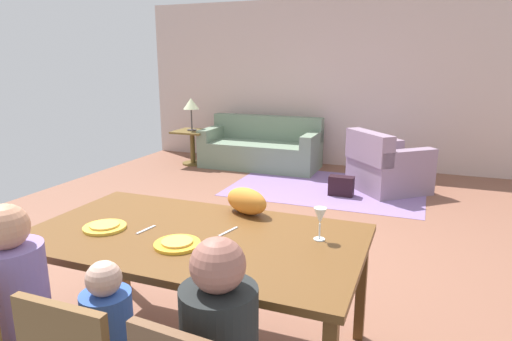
{
  "coord_description": "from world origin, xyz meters",
  "views": [
    {
      "loc": [
        1.33,
        -3.62,
        1.73
      ],
      "look_at": [
        0.05,
        -0.33,
        0.85
      ],
      "focal_mm": 31.11,
      "sensor_mm": 36.0,
      "label": 1
    }
  ],
  "objects_px": {
    "handbag": "(341,186)",
    "plate_near_child": "(177,244)",
    "side_table": "(192,142)",
    "plate_near_man": "(105,227)",
    "person_man": "(26,320)",
    "cat": "(247,201)",
    "dining_table": "(194,244)",
    "table_lamp": "(191,105)",
    "wine_glass": "(320,217)",
    "couch": "(261,149)",
    "armchair": "(386,168)"
  },
  "relations": [
    {
      "from": "handbag",
      "to": "plate_near_child",
      "type": "bearing_deg",
      "value": -93.41
    },
    {
      "from": "plate_near_child",
      "to": "side_table",
      "type": "bearing_deg",
      "value": 118.43
    },
    {
      "from": "plate_near_man",
      "to": "plate_near_child",
      "type": "height_order",
      "value": "same"
    },
    {
      "from": "person_man",
      "to": "cat",
      "type": "xyz_separation_m",
      "value": [
        0.68,
        1.16,
        0.33
      ]
    },
    {
      "from": "person_man",
      "to": "plate_near_man",
      "type": "bearing_deg",
      "value": 90.17
    },
    {
      "from": "dining_table",
      "to": "handbag",
      "type": "xyz_separation_m",
      "value": [
        0.22,
        3.51,
        -0.57
      ]
    },
    {
      "from": "table_lamp",
      "to": "wine_glass",
      "type": "bearing_deg",
      "value": -53.07
    },
    {
      "from": "plate_near_child",
      "to": "couch",
      "type": "bearing_deg",
      "value": 105.36
    },
    {
      "from": "dining_table",
      "to": "table_lamp",
      "type": "height_order",
      "value": "table_lamp"
    },
    {
      "from": "couch",
      "to": "handbag",
      "type": "xyz_separation_m",
      "value": [
        1.55,
        -1.16,
        -0.17
      ]
    },
    {
      "from": "plate_near_man",
      "to": "table_lamp",
      "type": "bearing_deg",
      "value": 113.34
    },
    {
      "from": "plate_near_man",
      "to": "table_lamp",
      "type": "distance_m",
      "value": 4.94
    },
    {
      "from": "plate_near_child",
      "to": "couch",
      "type": "distance_m",
      "value": 5.05
    },
    {
      "from": "handbag",
      "to": "couch",
      "type": "bearing_deg",
      "value": 143.25
    },
    {
      "from": "plate_near_child",
      "to": "table_lamp",
      "type": "bearing_deg",
      "value": 118.43
    },
    {
      "from": "plate_near_man",
      "to": "plate_near_child",
      "type": "xyz_separation_m",
      "value": [
        0.53,
        -0.06,
        0.0
      ]
    },
    {
      "from": "person_man",
      "to": "armchair",
      "type": "height_order",
      "value": "person_man"
    },
    {
      "from": "wine_glass",
      "to": "table_lamp",
      "type": "xyz_separation_m",
      "value": [
        -3.18,
        4.23,
        0.12
      ]
    },
    {
      "from": "wine_glass",
      "to": "handbag",
      "type": "xyz_separation_m",
      "value": [
        -0.47,
        3.33,
        -0.76
      ]
    },
    {
      "from": "couch",
      "to": "table_lamp",
      "type": "xyz_separation_m",
      "value": [
        -1.15,
        -0.26,
        0.71
      ]
    },
    {
      "from": "dining_table",
      "to": "wine_glass",
      "type": "distance_m",
      "value": 0.74
    },
    {
      "from": "armchair",
      "to": "person_man",
      "type": "bearing_deg",
      "value": -104.99
    },
    {
      "from": "person_man",
      "to": "side_table",
      "type": "xyz_separation_m",
      "value": [
        -1.96,
        5.13,
        -0.14
      ]
    },
    {
      "from": "side_table",
      "to": "cat",
      "type": "bearing_deg",
      "value": -56.44
    },
    {
      "from": "couch",
      "to": "handbag",
      "type": "distance_m",
      "value": 1.94
    },
    {
      "from": "plate_near_man",
      "to": "side_table",
      "type": "relative_size",
      "value": 0.43
    },
    {
      "from": "dining_table",
      "to": "plate_near_child",
      "type": "relative_size",
      "value": 7.71
    },
    {
      "from": "dining_table",
      "to": "wine_glass",
      "type": "xyz_separation_m",
      "value": [
        0.69,
        0.18,
        0.19
      ]
    },
    {
      "from": "side_table",
      "to": "couch",
      "type": "bearing_deg",
      "value": 12.64
    },
    {
      "from": "wine_glass",
      "to": "dining_table",
      "type": "bearing_deg",
      "value": -165.46
    },
    {
      "from": "table_lamp",
      "to": "armchair",
      "type": "bearing_deg",
      "value": -7.72
    },
    {
      "from": "dining_table",
      "to": "couch",
      "type": "distance_m",
      "value": 4.87
    },
    {
      "from": "couch",
      "to": "table_lamp",
      "type": "distance_m",
      "value": 1.38
    },
    {
      "from": "plate_near_child",
      "to": "cat",
      "type": "xyz_separation_m",
      "value": [
        0.15,
        0.62,
        0.08
      ]
    },
    {
      "from": "plate_near_child",
      "to": "armchair",
      "type": "height_order",
      "value": "armchair"
    },
    {
      "from": "couch",
      "to": "side_table",
      "type": "distance_m",
      "value": 1.18
    },
    {
      "from": "plate_near_child",
      "to": "side_table",
      "type": "distance_m",
      "value": 5.23
    },
    {
      "from": "dining_table",
      "to": "side_table",
      "type": "height_order",
      "value": "dining_table"
    },
    {
      "from": "plate_near_child",
      "to": "armchair",
      "type": "relative_size",
      "value": 0.21
    },
    {
      "from": "dining_table",
      "to": "plate_near_man",
      "type": "bearing_deg",
      "value": -167.24
    },
    {
      "from": "dining_table",
      "to": "table_lamp",
      "type": "bearing_deg",
      "value": 119.4
    },
    {
      "from": "cat",
      "to": "couch",
      "type": "bearing_deg",
      "value": 131.85
    },
    {
      "from": "couch",
      "to": "side_table",
      "type": "xyz_separation_m",
      "value": [
        -1.15,
        -0.26,
        0.08
      ]
    },
    {
      "from": "plate_near_child",
      "to": "armchair",
      "type": "xyz_separation_m",
      "value": [
        0.73,
        4.15,
        -0.45
      ]
    },
    {
      "from": "dining_table",
      "to": "plate_near_child",
      "type": "xyz_separation_m",
      "value": [
        -0.0,
        -0.18,
        0.07
      ]
    },
    {
      "from": "person_man",
      "to": "table_lamp",
      "type": "xyz_separation_m",
      "value": [
        -1.96,
        5.13,
        0.5
      ]
    },
    {
      "from": "person_man",
      "to": "handbag",
      "type": "bearing_deg",
      "value": 79.97
    },
    {
      "from": "person_man",
      "to": "dining_table",
      "type": "bearing_deg",
      "value": 53.83
    },
    {
      "from": "cat",
      "to": "couch",
      "type": "distance_m",
      "value": 4.51
    },
    {
      "from": "plate_near_man",
      "to": "cat",
      "type": "bearing_deg",
      "value": 39.35
    }
  ]
}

